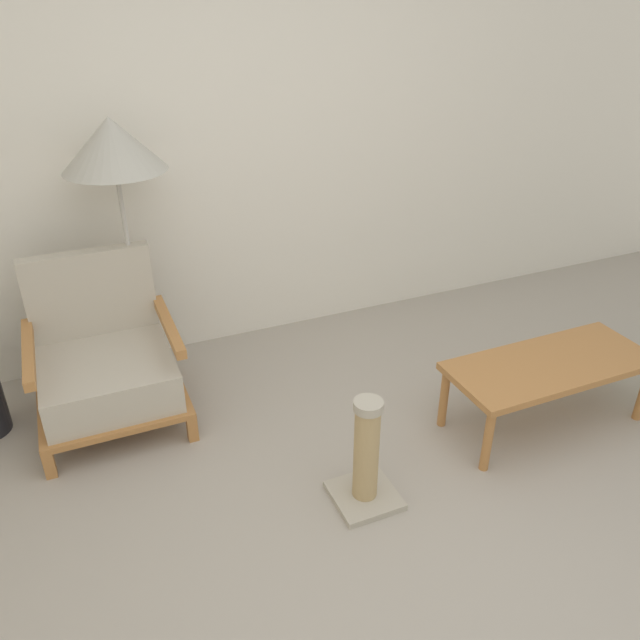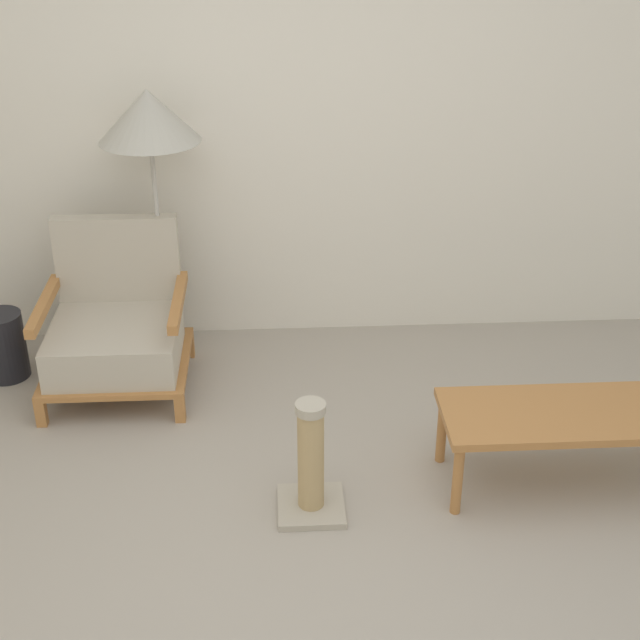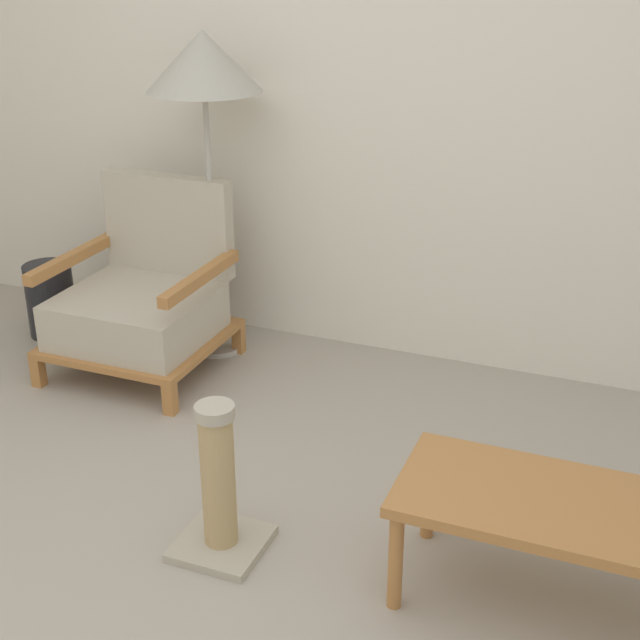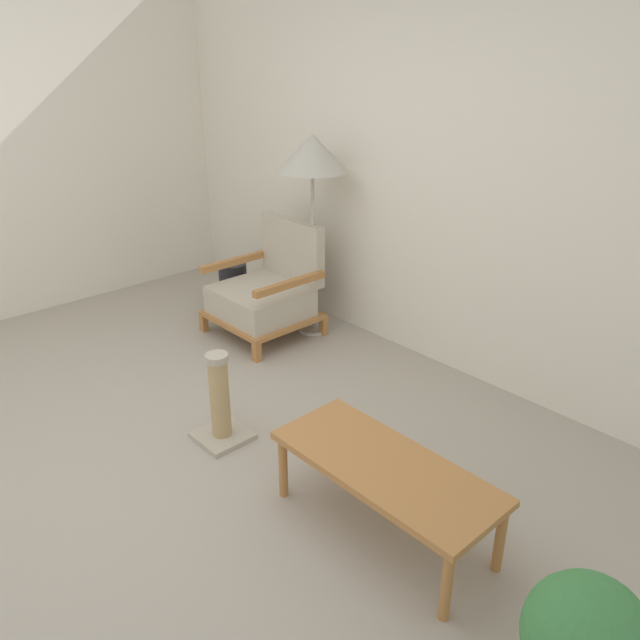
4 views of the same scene
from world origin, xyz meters
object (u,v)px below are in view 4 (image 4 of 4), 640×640
Objects in this scene: floor_lamp at (312,158)px; vase at (233,284)px; coffee_table at (385,471)px; scratching_post at (220,406)px; armchair at (267,292)px.

vase is at bearing -170.18° from floor_lamp.
scratching_post reaches higher than coffee_table.
floor_lamp is 1.40× the size of coffee_table.
scratching_post reaches higher than vase.
armchair is 0.65m from vase.
scratching_post is (0.72, -1.33, -1.10)m from floor_lamp.
armchair is at bearing 131.36° from scratching_post.
floor_lamp is 1.87m from scratching_post.
vase is at bearing 169.03° from armchair.
scratching_post is at bearing -173.20° from coffee_table.
coffee_table is at bearing -21.75° from vase.
coffee_table is 1.99× the size of scratching_post.
armchair is 0.79× the size of coffee_table.
coffee_table is (2.03, -0.94, 0.00)m from armchair.
scratching_post is (1.56, -1.19, 0.03)m from vase.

